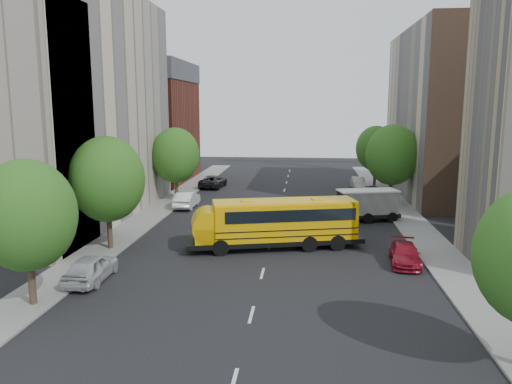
# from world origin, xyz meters

# --- Properties ---
(ground) EXTENTS (120.00, 120.00, 0.00)m
(ground) POSITION_xyz_m (0.00, 0.00, 0.00)
(ground) COLOR black
(ground) RESTS_ON ground
(sidewalk_left) EXTENTS (3.00, 80.00, 0.12)m
(sidewalk_left) POSITION_xyz_m (-11.50, 5.00, 0.06)
(sidewalk_left) COLOR slate
(sidewalk_left) RESTS_ON ground
(sidewalk_right) EXTENTS (3.00, 80.00, 0.12)m
(sidewalk_right) POSITION_xyz_m (11.50, 5.00, 0.06)
(sidewalk_right) COLOR slate
(sidewalk_right) RESTS_ON ground
(lane_markings) EXTENTS (0.15, 64.00, 0.01)m
(lane_markings) POSITION_xyz_m (0.00, 10.00, 0.01)
(lane_markings) COLOR silver
(lane_markings) RESTS_ON ground
(building_left_cream) EXTENTS (10.00, 26.00, 20.00)m
(building_left_cream) POSITION_xyz_m (-18.00, 6.00, 10.00)
(building_left_cream) COLOR beige
(building_left_cream) RESTS_ON ground
(building_left_redbrick) EXTENTS (10.00, 15.00, 13.00)m
(building_left_redbrick) POSITION_xyz_m (-18.00, 28.00, 6.50)
(building_left_redbrick) COLOR maroon
(building_left_redbrick) RESTS_ON ground
(building_left_near) EXTENTS (10.00, 7.00, 17.00)m
(building_left_near) POSITION_xyz_m (-18.00, -4.50, 8.50)
(building_left_near) COLOR beige
(building_left_near) RESTS_ON ground
(building_right_far) EXTENTS (10.00, 22.00, 18.00)m
(building_right_far) POSITION_xyz_m (18.00, 20.00, 9.00)
(building_right_far) COLOR beige
(building_right_far) RESTS_ON ground
(building_right_sidewall) EXTENTS (10.10, 0.30, 18.00)m
(building_right_sidewall) POSITION_xyz_m (18.00, 9.00, 9.00)
(building_right_sidewall) COLOR brown
(building_right_sidewall) RESTS_ON ground
(street_tree_0) EXTENTS (4.80, 4.80, 7.41)m
(street_tree_0) POSITION_xyz_m (-11.00, -14.00, 4.64)
(street_tree_0) COLOR #38281C
(street_tree_0) RESTS_ON ground
(street_tree_1) EXTENTS (5.12, 5.12, 7.90)m
(street_tree_1) POSITION_xyz_m (-11.00, -4.00, 4.95)
(street_tree_1) COLOR #38281C
(street_tree_1) RESTS_ON ground
(street_tree_2) EXTENTS (4.99, 4.99, 7.71)m
(street_tree_2) POSITION_xyz_m (-11.00, 14.00, 4.83)
(street_tree_2) COLOR #38281C
(street_tree_2) RESTS_ON ground
(street_tree_4) EXTENTS (5.25, 5.25, 8.10)m
(street_tree_4) POSITION_xyz_m (11.00, 14.00, 5.08)
(street_tree_4) COLOR #38281C
(street_tree_4) RESTS_ON ground
(street_tree_5) EXTENTS (4.86, 4.86, 7.51)m
(street_tree_5) POSITION_xyz_m (11.00, 26.00, 4.70)
(street_tree_5) COLOR #38281C
(street_tree_5) RESTS_ON ground
(school_bus) EXTENTS (12.62, 5.80, 3.48)m
(school_bus) POSITION_xyz_m (0.26, -2.55, 1.94)
(school_bus) COLOR black
(school_bus) RESTS_ON ground
(safari_truck) EXTENTS (6.72, 3.79, 2.72)m
(safari_truck) POSITION_xyz_m (7.43, 6.63, 1.44)
(safari_truck) COLOR black
(safari_truck) RESTS_ON ground
(parked_car_0) EXTENTS (1.95, 4.66, 1.58)m
(parked_car_0) POSITION_xyz_m (-9.60, -10.28, 0.79)
(parked_car_0) COLOR silver
(parked_car_0) RESTS_ON ground
(parked_car_1) EXTENTS (1.71, 4.84, 1.59)m
(parked_car_1) POSITION_xyz_m (-9.12, 10.80, 0.80)
(parked_car_1) COLOR white
(parked_car_1) RESTS_ON ground
(parked_car_2) EXTENTS (2.96, 5.64, 1.51)m
(parked_car_2) POSITION_xyz_m (-8.80, 23.10, 0.76)
(parked_car_2) COLOR black
(parked_car_2) RESTS_ON ground
(parked_car_3) EXTENTS (2.21, 4.56, 1.28)m
(parked_car_3) POSITION_xyz_m (8.80, -5.27, 0.64)
(parked_car_3) COLOR maroon
(parked_car_3) RESTS_ON ground
(parked_car_4) EXTENTS (2.12, 4.41, 1.45)m
(parked_car_4) POSITION_xyz_m (9.60, 17.08, 0.73)
(parked_car_4) COLOR #3B3863
(parked_car_4) RESTS_ON ground
(parked_car_5) EXTENTS (1.67, 4.29, 1.39)m
(parked_car_5) POSITION_xyz_m (8.80, 23.82, 0.70)
(parked_car_5) COLOR #999A95
(parked_car_5) RESTS_ON ground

